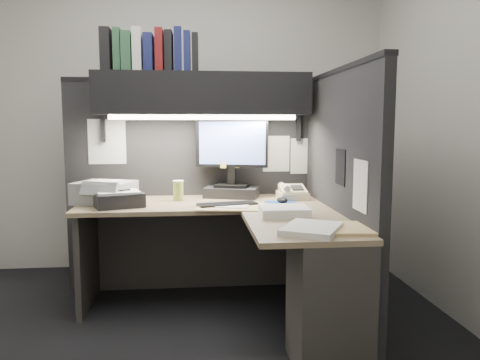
# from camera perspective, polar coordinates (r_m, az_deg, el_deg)

# --- Properties ---
(floor) EXTENTS (3.50, 3.50, 0.00)m
(floor) POSITION_cam_1_polar(r_m,az_deg,el_deg) (3.02, -6.44, -18.35)
(floor) COLOR black
(floor) RESTS_ON ground
(wall_back) EXTENTS (3.50, 0.04, 2.70)m
(wall_back) POSITION_cam_1_polar(r_m,az_deg,el_deg) (4.23, -6.45, 7.70)
(wall_back) COLOR beige
(wall_back) RESTS_ON floor
(wall_front) EXTENTS (3.50, 0.04, 2.70)m
(wall_front) POSITION_cam_1_polar(r_m,az_deg,el_deg) (1.23, -8.09, 10.00)
(wall_front) COLOR beige
(wall_front) RESTS_ON floor
(wall_right) EXTENTS (0.04, 3.00, 2.70)m
(wall_right) POSITION_cam_1_polar(r_m,az_deg,el_deg) (3.22, 26.41, 7.34)
(wall_right) COLOR beige
(wall_right) RESTS_ON floor
(partition_back) EXTENTS (1.90, 0.06, 1.60)m
(partition_back) POSITION_cam_1_polar(r_m,az_deg,el_deg) (3.69, -5.98, -0.71)
(partition_back) COLOR black
(partition_back) RESTS_ON floor
(partition_right) EXTENTS (0.06, 1.50, 1.60)m
(partition_right) POSITION_cam_1_polar(r_m,az_deg,el_deg) (3.09, 11.86, -2.27)
(partition_right) COLOR black
(partition_right) RESTS_ON floor
(desk) EXTENTS (1.70, 1.53, 0.73)m
(desk) POSITION_cam_1_polar(r_m,az_deg,el_deg) (2.88, 2.07, -10.10)
(desk) COLOR #887A56
(desk) RESTS_ON floor
(overhead_shelf) EXTENTS (1.55, 0.34, 0.30)m
(overhead_shelf) POSITION_cam_1_polar(r_m,az_deg,el_deg) (3.49, -4.54, 10.39)
(overhead_shelf) COLOR black
(overhead_shelf) RESTS_ON partition_back
(task_light_tube) EXTENTS (1.32, 0.04, 0.04)m
(task_light_tube) POSITION_cam_1_polar(r_m,az_deg,el_deg) (3.34, -4.47, 7.64)
(task_light_tube) COLOR white
(task_light_tube) RESTS_ON overhead_shelf
(monitor) EXTENTS (0.54, 0.34, 0.59)m
(monitor) POSITION_cam_1_polar(r_m,az_deg,el_deg) (3.53, -1.01, 1.67)
(monitor) COLOR black
(monitor) RESTS_ON desk
(keyboard) EXTENTS (0.42, 0.22, 0.02)m
(keyboard) POSITION_cam_1_polar(r_m,az_deg,el_deg) (3.17, -1.56, -3.00)
(keyboard) COLOR black
(keyboard) RESTS_ON desk
(mousepad) EXTENTS (0.26, 0.24, 0.00)m
(mousepad) POSITION_cam_1_polar(r_m,az_deg,el_deg) (3.27, 4.88, -2.86)
(mousepad) COLOR navy
(mousepad) RESTS_ON desk
(mouse) EXTENTS (0.09, 0.12, 0.04)m
(mouse) POSITION_cam_1_polar(r_m,az_deg,el_deg) (3.27, 5.18, -2.47)
(mouse) COLOR black
(mouse) RESTS_ON mousepad
(telephone) EXTENTS (0.22, 0.22, 0.08)m
(telephone) POSITION_cam_1_polar(r_m,az_deg,el_deg) (3.49, 6.40, -1.62)
(telephone) COLOR beige
(telephone) RESTS_ON desk
(coffee_cup) EXTENTS (0.08, 0.08, 0.14)m
(coffee_cup) POSITION_cam_1_polar(r_m,az_deg,el_deg) (3.41, -7.53, -1.38)
(coffee_cup) COLOR #B9CA50
(coffee_cup) RESTS_ON desk
(printer) EXTENTS (0.46, 0.42, 0.15)m
(printer) POSITION_cam_1_polar(r_m,az_deg,el_deg) (3.43, -16.18, -1.45)
(printer) COLOR #979A9C
(printer) RESTS_ON desk
(notebook_stack) EXTENTS (0.38, 0.35, 0.09)m
(notebook_stack) POSITION_cam_1_polar(r_m,az_deg,el_deg) (3.25, -14.59, -2.32)
(notebook_stack) COLOR black
(notebook_stack) RESTS_ON desk
(open_folder) EXTENTS (0.50, 0.36, 0.01)m
(open_folder) POSITION_cam_1_polar(r_m,az_deg,el_deg) (3.11, -0.96, -3.31)
(open_folder) COLOR tan
(open_folder) RESTS_ON desk
(paper_stack_a) EXTENTS (0.29, 0.25, 0.06)m
(paper_stack_a) POSITION_cam_1_polar(r_m,az_deg,el_deg) (2.84, 5.40, -3.81)
(paper_stack_a) COLOR white
(paper_stack_a) RESTS_ON desk
(paper_stack_b) EXTENTS (0.39, 0.41, 0.03)m
(paper_stack_b) POSITION_cam_1_polar(r_m,az_deg,el_deg) (2.44, 8.72, -5.92)
(paper_stack_b) COLOR white
(paper_stack_b) RESTS_ON desk
(manila_stack) EXTENTS (0.27, 0.33, 0.02)m
(manila_stack) POSITION_cam_1_polar(r_m,az_deg,el_deg) (2.52, 13.01, -5.77)
(manila_stack) COLOR tan
(manila_stack) RESTS_ON desk
(binder_row) EXTENTS (0.68, 0.25, 0.31)m
(binder_row) POSITION_cam_1_polar(r_m,az_deg,el_deg) (3.52, -10.93, 15.06)
(binder_row) COLOR black
(binder_row) RESTS_ON overhead_shelf
(pinned_papers) EXTENTS (1.76, 1.31, 0.51)m
(pinned_papers) POSITION_cam_1_polar(r_m,az_deg,el_deg) (3.32, 0.73, 2.90)
(pinned_papers) COLOR white
(pinned_papers) RESTS_ON partition_back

